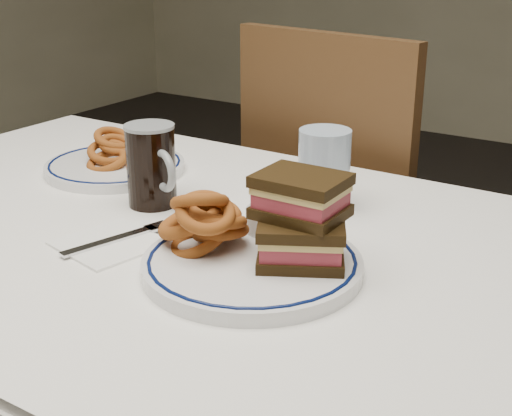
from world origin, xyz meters
The scene contains 11 objects.
dining_table centered at (0.00, 0.00, 0.64)m, with size 1.27×0.87×0.75m.
chair_far centered at (0.03, 0.68, 0.54)m, with size 0.52×0.52×0.99m.
main_plate centered at (0.23, -0.06, 0.76)m, with size 0.30×0.30×0.02m.
reuben_sandwich centered at (0.29, -0.03, 0.83)m, with size 0.14×0.13×0.12m.
onion_rings_main centered at (0.16, -0.07, 0.81)m, with size 0.14×0.12×0.13m.
ketchup_ramekin centered at (0.20, 0.03, 0.79)m, with size 0.06×0.06×0.04m.
beer_mug centered at (-0.04, 0.06, 0.82)m, with size 0.12×0.08×0.14m.
water_glass centered at (0.20, 0.20, 0.82)m, with size 0.08×0.08×0.13m, color #A9BFDA.
far_plate centered at (-0.22, 0.16, 0.76)m, with size 0.26×0.26×0.02m.
onion_rings_far centered at (-0.24, 0.16, 0.79)m, with size 0.11×0.13×0.07m.
napkin_fork centered at (0.01, -0.10, 0.75)m, with size 0.16×0.18×0.01m.
Camera 1 is at (0.71, -0.78, 1.17)m, focal length 50.00 mm.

